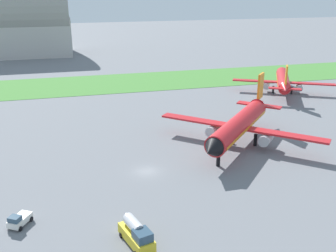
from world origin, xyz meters
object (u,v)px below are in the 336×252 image
airplane_parked_jet_far (283,81)px  fuel_truck_near_gate (137,234)px  airplane_midfield_jet (240,125)px  pushback_tug_midfield (19,220)px

airplane_parked_jet_far → fuel_truck_near_gate: (-57.92, -64.30, -2.32)m
airplane_midfield_jet → airplane_parked_jet_far: size_ratio=1.02×
fuel_truck_near_gate → airplane_midfield_jet: bearing=121.0°
airplane_midfield_jet → pushback_tug_midfield: bearing=-21.9°
fuel_truck_near_gate → pushback_tug_midfield: 17.29m
airplane_midfield_jet → fuel_truck_near_gate: (-27.06, -28.25, -2.95)m
airplane_parked_jet_far → fuel_truck_near_gate: 86.57m
airplane_midfield_jet → fuel_truck_near_gate: 39.23m
fuel_truck_near_gate → pushback_tug_midfield: bearing=-134.4°
fuel_truck_near_gate → airplane_parked_jet_far: bearing=122.8°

